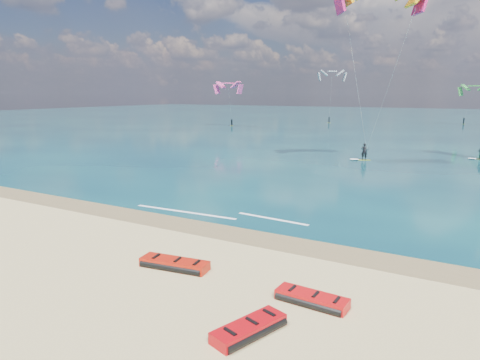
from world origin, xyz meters
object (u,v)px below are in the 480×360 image
Objects in this scene: packed_kite_left at (175,268)px; packed_kite_mid at (312,304)px; packed_kite_right at (249,334)px; kitesurfer_main at (372,71)px.

packed_kite_mid is (6.13, -0.13, 0.00)m from packed_kite_left.
packed_kite_left reaches higher than packed_kite_right.
kitesurfer_main reaches higher than packed_kite_right.
packed_kite_left is 6.13m from packed_kite_mid.
packed_kite_left reaches higher than packed_kite_mid.
packed_kite_right is at bearing -106.93° from packed_kite_mid.
packed_kite_mid is 32.22m from kitesurfer_main.
packed_kite_right is (-1.01, -2.78, 0.00)m from packed_kite_mid.
packed_kite_right is at bearing -109.24° from kitesurfer_main.
packed_kite_left is at bearing -178.19° from packed_kite_mid.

